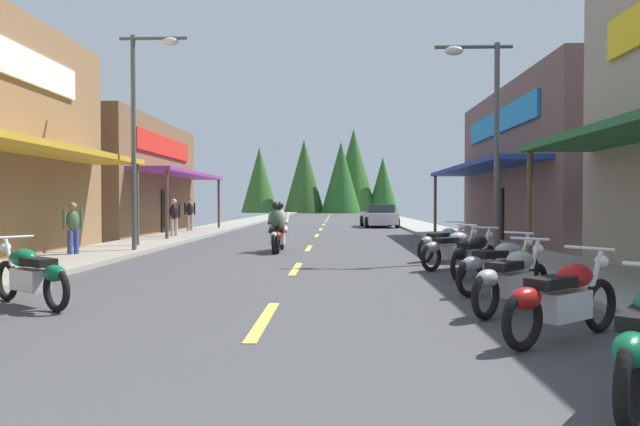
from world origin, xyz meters
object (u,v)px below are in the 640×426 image
object	(u,v)px
motorcycle_parked_right_4	(474,254)
pedestrian_browsing	(73,226)
rider_cruising_lead	(276,231)
pedestrian_waiting	(174,216)
streetlamp_right	(485,118)
motorcycle_parked_right_1	(562,298)
motorcycle_parked_right_3	(499,265)
parked_car_curbside	(379,216)
motorcycle_parked_right_6	(443,242)
motorcycle_parked_right_5	(452,248)
pedestrian_by_shop	(190,213)
motorcycle_parked_left_2	(31,274)
streetlamp_left	(143,113)
motorcycle_parked_right_2	(512,278)
rider_cruising_trailing	(280,231)

from	to	relation	value
motorcycle_parked_right_4	pedestrian_browsing	xyz separation A→B (m)	(-10.13, 3.58, 0.40)
rider_cruising_lead	pedestrian_waiting	xyz separation A→B (m)	(-5.03, 6.04, 0.33)
motorcycle_parked_right_4	rider_cruising_lead	bearing A→B (deg)	76.95
streetlamp_right	motorcycle_parked_right_1	size ratio (longest dim) A/B	3.22
motorcycle_parked_right_3	parked_car_curbside	world-z (taller)	parked_car_curbside
rider_cruising_lead	motorcycle_parked_right_3	bearing A→B (deg)	-150.25
motorcycle_parked_right_4	motorcycle_parked_right_6	world-z (taller)	same
motorcycle_parked_right_5	pedestrian_by_shop	bearing A→B (deg)	85.51
streetlamp_right	rider_cruising_lead	size ratio (longest dim) A/B	2.69
motorcycle_parked_left_2	streetlamp_left	bearing A→B (deg)	-47.02
motorcycle_parked_right_5	motorcycle_parked_left_2	bearing A→B (deg)	174.48
motorcycle_parked_right_3	motorcycle_parked_right_2	bearing A→B (deg)	-135.36
motorcycle_parked_right_2	parked_car_curbside	distance (m)	26.71
streetlamp_left	rider_cruising_trailing	distance (m)	5.45
streetlamp_right	motorcycle_parked_right_6	distance (m)	3.46
motorcycle_parked_right_3	rider_cruising_trailing	distance (m)	8.93
motorcycle_parked_left_2	rider_cruising_trailing	xyz separation A→B (m)	(2.77, 9.10, 0.17)
motorcycle_parked_left_2	rider_cruising_lead	world-z (taller)	rider_cruising_lead
motorcycle_parked_right_1	rider_cruising_lead	size ratio (longest dim) A/B	0.83
streetlamp_left	streetlamp_right	distance (m)	9.89
motorcycle_parked_right_1	pedestrian_by_shop	size ratio (longest dim) A/B	1.02
motorcycle_parked_right_1	pedestrian_browsing	distance (m)	13.16
pedestrian_by_shop	parked_car_curbside	distance (m)	12.25
pedestrian_by_shop	pedestrian_waiting	xyz separation A→B (m)	(0.55, -4.52, -0.03)
motorcycle_parked_right_6	pedestrian_waiting	xyz separation A→B (m)	(-9.77, 8.35, 0.50)
motorcycle_parked_right_6	parked_car_curbside	bearing A→B (deg)	48.44
motorcycle_parked_right_3	motorcycle_parked_left_2	distance (m)	7.47
motorcycle_parked_right_1	rider_cruising_trailing	world-z (taller)	rider_cruising_trailing
motorcycle_parked_right_2	parked_car_curbside	bearing A→B (deg)	44.37
rider_cruising_trailing	pedestrian_by_shop	size ratio (longest dim) A/B	1.22
pedestrian_waiting	pedestrian_browsing	bearing A→B (deg)	-40.62
motorcycle_parked_right_1	pedestrian_browsing	xyz separation A→B (m)	(-9.84, 8.73, 0.40)
rider_cruising_lead	motorcycle_parked_right_6	bearing A→B (deg)	-117.95
streetlamp_left	motorcycle_parked_right_5	xyz separation A→B (m)	(8.51, -3.54, -3.74)
streetlamp_left	parked_car_curbside	world-z (taller)	streetlamp_left
streetlamp_left	pedestrian_waiting	bearing A→B (deg)	99.31
motorcycle_parked_right_5	pedestrian_browsing	distance (m)	10.22
motorcycle_parked_right_6	rider_cruising_lead	world-z (taller)	rider_cruising_lead
streetlamp_left	pedestrian_by_shop	world-z (taller)	streetlamp_left
motorcycle_parked_right_2	parked_car_curbside	xyz separation A→B (m)	(0.13, 26.71, 0.20)
motorcycle_parked_left_2	pedestrian_waiting	distance (m)	15.25
streetlamp_left	pedestrian_browsing	distance (m)	3.91
motorcycle_parked_right_1	motorcycle_parked_right_4	world-z (taller)	same
pedestrian_browsing	parked_car_curbside	bearing A→B (deg)	99.51
motorcycle_parked_right_4	motorcycle_parked_right_5	world-z (taller)	same
motorcycle_parked_right_2	motorcycle_parked_right_6	world-z (taller)	same
motorcycle_parked_right_5	motorcycle_parked_right_3	bearing A→B (deg)	-127.27
motorcycle_parked_right_2	parked_car_curbside	size ratio (longest dim) A/B	0.36
motorcycle_parked_right_1	rider_cruising_lead	world-z (taller)	rider_cruising_lead
rider_cruising_lead	motorcycle_parked_right_1	bearing A→B (deg)	-159.65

